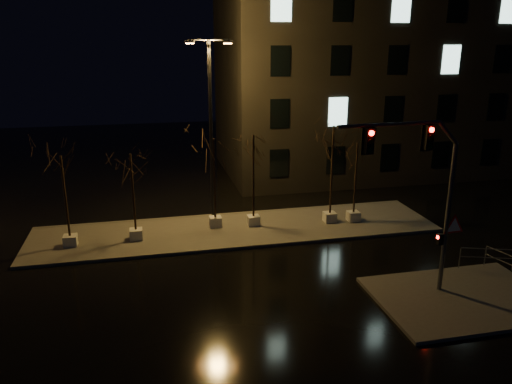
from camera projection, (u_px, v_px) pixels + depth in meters
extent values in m
plane|color=black|center=(262.00, 280.00, 21.86)|extent=(90.00, 90.00, 0.00)
cube|color=#4E4B45|center=(237.00, 230.00, 27.44)|extent=(22.00, 5.00, 0.15)
cube|color=#4E4B45|center=(462.00, 298.00, 20.14)|extent=(7.00, 5.00, 0.15)
cube|color=black|center=(382.00, 74.00, 39.40)|extent=(25.00, 12.00, 15.00)
cube|color=beige|center=(70.00, 241.00, 25.02)|extent=(0.65, 0.65, 0.55)
cylinder|color=black|center=(65.00, 197.00, 24.35)|extent=(0.11, 0.11, 4.09)
cube|color=beige|center=(136.00, 234.00, 25.85)|extent=(0.65, 0.65, 0.55)
cylinder|color=black|center=(133.00, 192.00, 25.19)|extent=(0.11, 0.11, 3.98)
cube|color=beige|center=(216.00, 222.00, 27.64)|extent=(0.65, 0.65, 0.55)
cylinder|color=black|center=(214.00, 179.00, 26.92)|extent=(0.11, 0.11, 4.39)
cube|color=beige|center=(253.00, 220.00, 27.81)|extent=(0.65, 0.65, 0.55)
cylinder|color=black|center=(253.00, 176.00, 27.07)|extent=(0.11, 0.11, 4.55)
cube|color=beige|center=(330.00, 217.00, 28.35)|extent=(0.65, 0.65, 0.55)
cylinder|color=black|center=(332.00, 170.00, 27.55)|extent=(0.11, 0.11, 4.94)
cube|color=beige|center=(353.00, 216.00, 28.48)|extent=(0.65, 0.65, 0.55)
cylinder|color=black|center=(356.00, 178.00, 27.82)|extent=(0.11, 0.11, 3.96)
cylinder|color=#515458|center=(447.00, 220.00, 19.82)|extent=(0.18, 0.18, 6.15)
cylinder|color=#515458|center=(390.00, 124.00, 17.91)|extent=(4.10, 0.38, 0.14)
cube|color=black|center=(429.00, 137.00, 18.51)|extent=(0.32, 0.24, 0.92)
cube|color=black|center=(369.00, 141.00, 17.87)|extent=(0.32, 0.24, 0.92)
cube|color=black|center=(440.00, 239.00, 20.00)|extent=(0.24, 0.20, 0.46)
cone|color=red|center=(454.00, 226.00, 19.95)|extent=(1.07, 0.09, 1.07)
sphere|color=#FF0C07|center=(458.00, 128.00, 18.75)|extent=(0.18, 0.18, 0.18)
cylinder|color=black|center=(211.00, 134.00, 27.44)|extent=(0.20, 0.20, 9.93)
cylinder|color=black|center=(209.00, 40.00, 25.99)|extent=(2.16, 0.53, 0.10)
cube|color=orange|center=(190.00, 43.00, 26.01)|extent=(0.54, 0.37, 0.20)
cube|color=orange|center=(228.00, 43.00, 26.05)|extent=(0.54, 0.37, 0.20)
cylinder|color=#515458|center=(460.00, 258.00, 22.50)|extent=(0.05, 0.05, 0.95)
cylinder|color=#515458|center=(488.00, 249.00, 22.22)|extent=(2.20, 0.79, 0.04)
cylinder|color=#515458|center=(487.00, 257.00, 22.34)|extent=(2.20, 0.79, 0.04)
cylinder|color=#515458|center=(485.00, 256.00, 22.81)|extent=(0.05, 0.05, 0.89)
cylinder|color=#515458|center=(506.00, 254.00, 21.83)|extent=(0.54, 1.93, 0.04)
cylinder|color=#515458|center=(505.00, 262.00, 21.94)|extent=(0.54, 1.93, 0.04)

